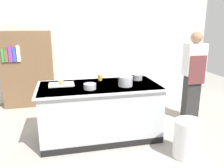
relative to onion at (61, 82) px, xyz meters
The scene contains 12 objects.
ground_plane 1.14m from the onion, 10.73° to the right, with size 10.00×10.00×0.00m, color #9E9991.
back_wall 2.14m from the onion, 73.00° to the left, with size 6.40×0.12×3.00m, color silver.
counter_island 0.79m from the onion, 10.77° to the right, with size 1.98×0.98×0.90m.
cutting_board 0.06m from the onion, 74.19° to the left, with size 0.40×0.28×0.02m, color silver.
onion is the anchor object (origin of this frame).
stock_pot 1.03m from the onion, 14.13° to the right, with size 0.29×0.22×0.16m.
sauce_pan 1.31m from the onion, ahead, with size 0.23×0.17×0.10m.
mixing_bowl 0.52m from the onion, 35.56° to the right, with size 0.19×0.19×0.09m, color #B7BABF.
juice_cup 0.69m from the onion, 15.48° to the left, with size 0.07×0.07×0.10m, color yellow.
trash_bin 2.11m from the onion, 30.17° to the right, with size 0.41×0.41×0.56m, color white.
person_chef 2.49m from the onion, ahead, with size 0.38×0.25×1.72m.
bookshelf 1.84m from the onion, 113.25° to the left, with size 1.10×0.31×1.70m.
Camera 1 is at (-0.58, -3.46, 1.88)m, focal length 36.17 mm.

